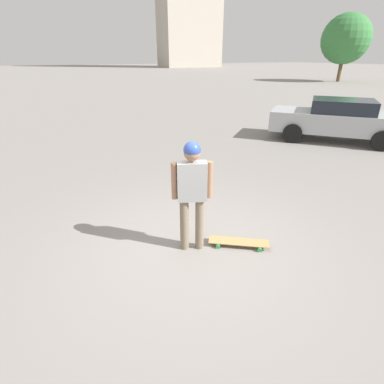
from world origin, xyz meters
TOP-DOWN VIEW (x-y plane):
  - ground_plane at (0.00, 0.00)m, footprint 220.00×220.00m
  - person at (0.00, 0.00)m, footprint 0.36×0.58m
  - skateboard at (-0.31, -0.72)m, footprint 0.76×0.95m
  - car_parked_near at (3.73, -7.82)m, footprint 4.62×4.38m
  - tree_distant at (22.73, -31.34)m, footprint 5.44×5.44m

SIDE VIEW (x-z plane):
  - ground_plane at x=0.00m, z-range 0.00..0.00m
  - skateboard at x=-0.31m, z-range 0.03..0.11m
  - car_parked_near at x=3.73m, z-range 0.04..1.53m
  - person at x=0.00m, z-range 0.20..1.99m
  - tree_distant at x=22.73m, z-range 0.94..8.27m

